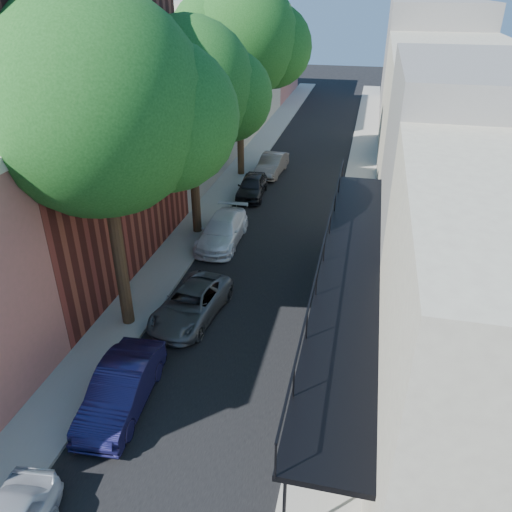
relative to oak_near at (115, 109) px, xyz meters
The scene contains 13 objects.
road_surface 21.52m from the oak_near, 80.32° to the left, with size 6.00×64.00×0.01m, color black.
sidewalk_left 21.24m from the oak_near, 91.84° to the left, with size 2.00×64.00×0.12m, color gray.
sidewalk_right 22.47m from the oak_near, 69.53° to the left, with size 2.00×64.00×0.12m, color gray.
buildings_left 19.65m from the oak_near, 107.78° to the left, with size 10.10×59.10×12.00m.
buildings_right 23.12m from the oak_near, 57.26° to the left, with size 9.80×55.00×10.00m.
oak_near is the anchor object (origin of this frame).
oak_mid 8.01m from the oak_near, 90.37° to the left, with size 6.60×6.00×10.20m.
oak_far 17.01m from the oak_near, 89.96° to the left, with size 7.70×7.00×11.90m.
parked_car_b 8.39m from the oak_near, 73.24° to the right, with size 1.44×4.13×1.36m, color #15133D.
parked_car_c 7.51m from the oak_near, 20.96° to the left, with size 1.97×4.28×1.19m, color #525559.
parked_car_d 10.10m from the oak_near, 80.77° to the left, with size 1.85×4.54×1.32m, color white.
parked_car_e 15.10m from the oak_near, 85.10° to the left, with size 1.52×3.79×1.29m, color black.
parked_car_f 18.90m from the oak_near, 85.03° to the left, with size 1.40×4.01×1.32m, color gray.
Camera 1 is at (4.22, -3.77, 11.20)m, focal length 35.00 mm.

